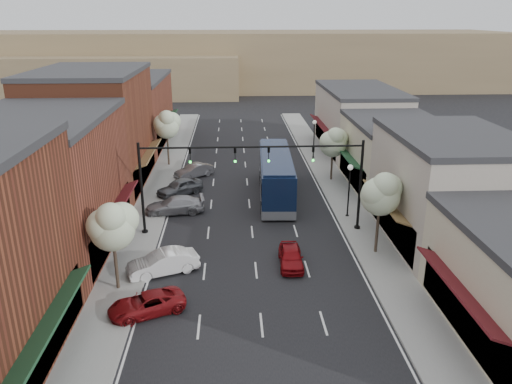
{
  "coord_description": "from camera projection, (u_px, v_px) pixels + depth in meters",
  "views": [
    {
      "loc": [
        -1.39,
        -26.4,
        15.43
      ],
      "look_at": [
        0.43,
        10.8,
        2.2
      ],
      "focal_mm": 35.0,
      "sensor_mm": 36.0,
      "label": 1
    }
  ],
  "objects": [
    {
      "name": "tree_right_far",
      "position": [
        334.0,
        141.0,
        47.9
      ],
      "size": [
        2.85,
        2.65,
        5.43
      ],
      "color": "#47382B",
      "rests_on": "ground"
    },
    {
      "name": "red_hatchback",
      "position": [
        291.0,
        257.0,
        32.37
      ],
      "size": [
        1.64,
        3.81,
        1.28
      ],
      "primitive_type": "imported",
      "rotation": [
        0.0,
        0.0,
        -0.03
      ],
      "color": "maroon",
      "rests_on": "ground"
    },
    {
      "name": "bldg_left_far",
      "position": [
        128.0,
        111.0,
        61.92
      ],
      "size": [
        10.14,
        18.1,
        8.4
      ],
      "color": "brown",
      "rests_on": "ground"
    },
    {
      "name": "bldg_left_midnear",
      "position": [
        42.0,
        185.0,
        33.51
      ],
      "size": [
        10.14,
        14.1,
        9.4
      ],
      "color": "brown",
      "rests_on": "ground"
    },
    {
      "name": "lamp_post_far",
      "position": [
        314.0,
        133.0,
        55.79
      ],
      "size": [
        0.44,
        0.44,
        4.44
      ],
      "color": "black",
      "rests_on": "ground"
    },
    {
      "name": "parked_car_e",
      "position": [
        194.0,
        171.0,
        50.11
      ],
      "size": [
        4.07,
        3.69,
        1.35
      ],
      "primitive_type": "imported",
      "rotation": [
        0.0,
        0.0,
        -0.89
      ],
      "color": "gray",
      "rests_on": "ground"
    },
    {
      "name": "coach_bus",
      "position": [
        276.0,
        175.0,
        44.49
      ],
      "size": [
        3.27,
        12.66,
        3.84
      ],
      "rotation": [
        0.0,
        0.0,
        -0.04
      ],
      "color": "#0D1936",
      "rests_on": "ground"
    },
    {
      "name": "curb_left",
      "position": [
        174.0,
        187.0,
        47.14
      ],
      "size": [
        0.25,
        73.0,
        0.17
      ],
      "primitive_type": "cube",
      "color": "gray",
      "rests_on": "ground"
    },
    {
      "name": "parked_car_a",
      "position": [
        147.0,
        304.0,
        27.17
      ],
      "size": [
        4.59,
        3.45,
        1.16
      ],
      "primitive_type": "imported",
      "rotation": [
        0.0,
        0.0,
        -1.15
      ],
      "color": "maroon",
      "rests_on": "ground"
    },
    {
      "name": "parked_car_d",
      "position": [
        180.0,
        187.0,
        45.16
      ],
      "size": [
        4.47,
        4.15,
        1.49
      ],
      "primitive_type": "imported",
      "rotation": [
        0.0,
        0.0,
        -0.87
      ],
      "color": "slate",
      "rests_on": "ground"
    },
    {
      "name": "curb_right",
      "position": [
        320.0,
        185.0,
        47.79
      ],
      "size": [
        0.25,
        73.0,
        0.17
      ],
      "primitive_type": "cube",
      "color": "gray",
      "rests_on": "ground"
    },
    {
      "name": "tree_right_near",
      "position": [
        382.0,
        193.0,
        32.68
      ],
      "size": [
        2.85,
        2.65,
        5.95
      ],
      "color": "#47382B",
      "rests_on": "ground"
    },
    {
      "name": "tree_left_far",
      "position": [
        167.0,
        124.0,
        52.58
      ],
      "size": [
        2.85,
        2.65,
        6.13
      ],
      "color": "#47382B",
      "rests_on": "ground"
    },
    {
      "name": "bldg_right_midnear",
      "position": [
        448.0,
        189.0,
        35.05
      ],
      "size": [
        9.14,
        12.1,
        7.9
      ],
      "color": "#A99D91",
      "rests_on": "ground"
    },
    {
      "name": "sidewalk_left",
      "position": [
        159.0,
        187.0,
        47.08
      ],
      "size": [
        2.8,
        73.0,
        0.15
      ],
      "primitive_type": "cube",
      "color": "gray",
      "rests_on": "ground"
    },
    {
      "name": "hill_far",
      "position": [
        237.0,
        59.0,
        112.78
      ],
      "size": [
        120.0,
        30.0,
        12.0
      ],
      "primitive_type": "cube",
      "color": "#7A6647",
      "rests_on": "ground"
    },
    {
      "name": "signal_mast_left",
      "position": [
        174.0,
        175.0,
        35.8
      ],
      "size": [
        8.22,
        0.46,
        7.0
      ],
      "color": "black",
      "rests_on": "ground"
    },
    {
      "name": "bldg_right_far",
      "position": [
        358.0,
        120.0,
        59.6
      ],
      "size": [
        9.14,
        16.1,
        7.4
      ],
      "color": "#A99D91",
      "rests_on": "ground"
    },
    {
      "name": "lamp_post_near",
      "position": [
        349.0,
        182.0,
        39.31
      ],
      "size": [
        0.44,
        0.44,
        4.44
      ],
      "color": "black",
      "rests_on": "ground"
    },
    {
      "name": "parked_car_c",
      "position": [
        175.0,
        205.0,
        40.94
      ],
      "size": [
        5.06,
        2.6,
        1.4
      ],
      "primitive_type": "imported",
      "rotation": [
        0.0,
        0.0,
        -1.44
      ],
      "color": "#A3A3A8",
      "rests_on": "ground"
    },
    {
      "name": "hill_near",
      "position": [
        115.0,
        75.0,
        101.01
      ],
      "size": [
        50.0,
        20.0,
        8.0
      ],
      "primitive_type": "cube",
      "color": "#7A6647",
      "rests_on": "ground"
    },
    {
      "name": "ground",
      "position": [
        258.0,
        286.0,
        30.08
      ],
      "size": [
        160.0,
        160.0,
        0.0
      ],
      "primitive_type": "plane",
      "color": "black",
      "rests_on": "ground"
    },
    {
      "name": "signal_mast_right",
      "position": [
        329.0,
        172.0,
        36.32
      ],
      "size": [
        8.22,
        0.46,
        7.0
      ],
      "color": "black",
      "rests_on": "ground"
    },
    {
      "name": "parked_car_b",
      "position": [
        163.0,
        263.0,
        31.36
      ],
      "size": [
        4.72,
        3.1,
        1.47
      ],
      "primitive_type": "imported",
      "rotation": [
        0.0,
        0.0,
        -1.19
      ],
      "color": "silver",
      "rests_on": "ground"
    },
    {
      "name": "bldg_left_midfar",
      "position": [
        94.0,
        129.0,
        46.44
      ],
      "size": [
        10.14,
        14.1,
        10.9
      ],
      "color": "brown",
      "rests_on": "ground"
    },
    {
      "name": "tree_left_near",
      "position": [
        112.0,
        225.0,
        28.23
      ],
      "size": [
        2.85,
        2.65,
        5.69
      ],
      "color": "#47382B",
      "rests_on": "ground"
    },
    {
      "name": "bldg_right_midfar",
      "position": [
        394.0,
        154.0,
        46.59
      ],
      "size": [
        9.14,
        12.1,
        6.4
      ],
      "color": "#BCB495",
      "rests_on": "ground"
    },
    {
      "name": "sidewalk_right",
      "position": [
        335.0,
        185.0,
        47.85
      ],
      "size": [
        2.8,
        73.0,
        0.15
      ],
      "primitive_type": "cube",
      "color": "gray",
      "rests_on": "ground"
    }
  ]
}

